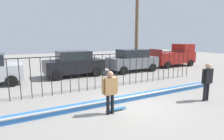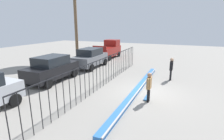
{
  "view_description": "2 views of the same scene",
  "coord_description": "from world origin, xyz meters",
  "px_view_note": "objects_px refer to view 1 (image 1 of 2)",
  "views": [
    {
      "loc": [
        -4.37,
        -6.2,
        2.84
      ],
      "look_at": [
        -0.03,
        1.81,
        1.25
      ],
      "focal_mm": 29.33,
      "sensor_mm": 36.0,
      "label": 1
    },
    {
      "loc": [
        -10.21,
        -2.04,
        4.09
      ],
      "look_at": [
        -0.11,
        2.29,
        1.25
      ],
      "focal_mm": 27.66,
      "sensor_mm": 36.0,
      "label": 2
    }
  ],
  "objects_px": {
    "parked_car_gray": "(132,60)",
    "skateboarder": "(110,89)",
    "skateboard": "(117,109)",
    "camera_operator": "(207,78)",
    "pickup_truck": "(174,56)",
    "parked_car_black": "(74,63)"
  },
  "relations": [
    {
      "from": "skateboard",
      "to": "parked_car_gray",
      "type": "distance_m",
      "value": 8.91
    },
    {
      "from": "skateboard",
      "to": "pickup_truck",
      "type": "distance_m",
      "value": 13.38
    },
    {
      "from": "pickup_truck",
      "to": "camera_operator",
      "type": "bearing_deg",
      "value": -128.13
    },
    {
      "from": "parked_car_black",
      "to": "pickup_truck",
      "type": "relative_size",
      "value": 0.91
    },
    {
      "from": "skateboard",
      "to": "skateboarder",
      "type": "bearing_deg",
      "value": -142.37
    },
    {
      "from": "camera_operator",
      "to": "pickup_truck",
      "type": "height_order",
      "value": "pickup_truck"
    },
    {
      "from": "skateboarder",
      "to": "pickup_truck",
      "type": "bearing_deg",
      "value": 48.29
    },
    {
      "from": "parked_car_black",
      "to": "parked_car_gray",
      "type": "distance_m",
      "value": 5.04
    },
    {
      "from": "skateboarder",
      "to": "parked_car_black",
      "type": "bearing_deg",
      "value": 97.95
    },
    {
      "from": "parked_car_gray",
      "to": "skateboard",
      "type": "bearing_deg",
      "value": -133.01
    },
    {
      "from": "camera_operator",
      "to": "skateboard",
      "type": "bearing_deg",
      "value": 13.33
    },
    {
      "from": "camera_operator",
      "to": "skateboarder",
      "type": "bearing_deg",
      "value": 16.41
    },
    {
      "from": "skateboarder",
      "to": "parked_car_black",
      "type": "relative_size",
      "value": 0.39
    },
    {
      "from": "skateboard",
      "to": "pickup_truck",
      "type": "bearing_deg",
      "value": 47.36
    },
    {
      "from": "camera_operator",
      "to": "pickup_truck",
      "type": "distance_m",
      "value": 10.85
    },
    {
      "from": "parked_car_black",
      "to": "pickup_truck",
      "type": "height_order",
      "value": "pickup_truck"
    },
    {
      "from": "parked_car_gray",
      "to": "parked_car_black",
      "type": "bearing_deg",
      "value": 171.02
    },
    {
      "from": "skateboard",
      "to": "camera_operator",
      "type": "relative_size",
      "value": 0.46
    },
    {
      "from": "parked_car_gray",
      "to": "skateboarder",
      "type": "bearing_deg",
      "value": -134.2
    },
    {
      "from": "skateboarder",
      "to": "parked_car_gray",
      "type": "distance_m",
      "value": 9.23
    },
    {
      "from": "pickup_truck",
      "to": "skateboarder",
      "type": "bearing_deg",
      "value": -145.05
    },
    {
      "from": "pickup_truck",
      "to": "parked_car_black",
      "type": "bearing_deg",
      "value": -178.0
    }
  ]
}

